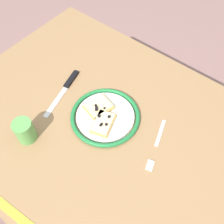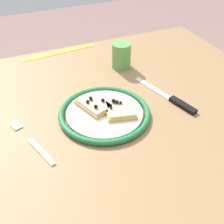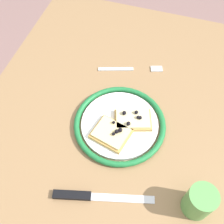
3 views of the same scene
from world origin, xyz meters
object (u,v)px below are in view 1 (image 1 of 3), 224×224
Objects in this scene: fork at (157,144)px; cup at (25,131)px; pizza_slice_far at (103,123)px; plate at (105,116)px; pizza_slice_near at (99,107)px; dining_table at (97,131)px; measuring_tape at (16,215)px; knife at (67,85)px.

fork is 2.27× the size of cup.
fork is at bearing -163.65° from pizza_slice_far.
plate is 0.21m from fork.
pizza_slice_near is at bearing -15.92° from plate.
dining_table is 4.27× the size of plate.
dining_table is at bearing 112.98° from pizza_slice_near.
cup is (0.17, 0.20, 0.02)m from pizza_slice_far.
pizza_slice_near is at bearing -37.24° from pizza_slice_far.
pizza_slice_near is 0.25m from fork.
knife is at bearing -68.18° from measuring_tape.
pizza_slice_near is at bearing -115.98° from cup.
dining_table is at bearing 11.91° from fork.
knife is (0.21, -0.02, -0.00)m from plate.
pizza_slice_near is 0.38× the size of measuring_tape.
knife reaches higher than dining_table.
plate reaches higher than dining_table.
pizza_slice_far is 0.40× the size of measuring_tape.
plate is 0.21m from knife.
cup reaches higher than measuring_tape.
knife is at bearing -3.21° from pizza_slice_near.
pizza_slice_near reaches higher than knife.
pizza_slice_near is 0.46× the size of knife.
pizza_slice_far is (-0.06, 0.04, 0.00)m from pizza_slice_near.
pizza_slice_near is at bearing 2.79° from fork.
fork is (-0.23, -0.05, 0.09)m from dining_table.
plate is 0.28m from cup.
pizza_slice_near is (0.04, -0.01, 0.01)m from plate.
plate is 1.06× the size of knife.
pizza_slice_far reaches higher than measuring_tape.
measuring_tape is at bearing 95.28° from dining_table.
pizza_slice_far is 0.26m from cup.
pizza_slice_near reaches higher than fork.
dining_table is at bearing 45.55° from plate.
cup reaches higher than pizza_slice_far.
measuring_tape is (0.00, 0.39, -0.02)m from pizza_slice_far.
pizza_slice_near and pizza_slice_far have the same top height.
pizza_slice_near is 1.27× the size of cup.
dining_table is 3.71× the size of measuring_tape.
dining_table is 12.38× the size of cup.
dining_table is 4.52× the size of knife.
plate is at bearing -124.52° from cup.
cup is (0.16, 0.23, 0.04)m from plate.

